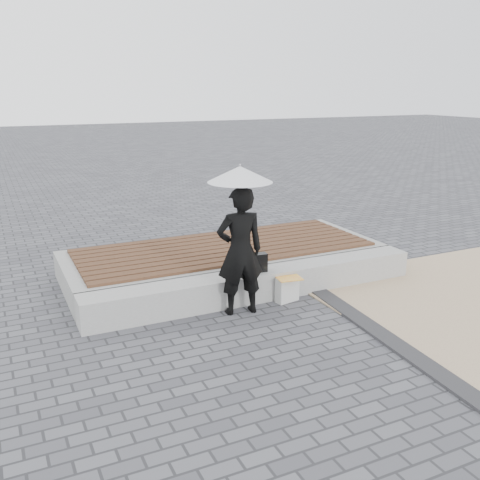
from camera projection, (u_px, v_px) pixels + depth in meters
name	position (u px, v px, depth m)	size (l,w,h in m)	color
ground	(321.00, 344.00, 6.30)	(80.00, 80.00, 0.00)	#525258
edging_band	(401.00, 348.00, 6.17)	(0.25, 5.20, 0.04)	#2E2E30
seating_ledge	(258.00, 284.00, 7.64)	(5.00, 0.45, 0.40)	#AEAEA9
timber_platform	(224.00, 260.00, 8.68)	(5.00, 2.00, 0.40)	#9D9C98
timber_decking	(224.00, 247.00, 8.62)	(4.60, 1.80, 0.04)	brown
woman	(240.00, 251.00, 6.95)	(0.62, 0.41, 1.70)	black
parasol	(240.00, 174.00, 6.68)	(0.82, 0.82, 1.05)	#B6B7BB
handbag	(254.00, 263.00, 7.50)	(0.37, 0.13, 0.26)	black
canvas_tote	(287.00, 289.00, 7.50)	(0.33, 0.14, 0.35)	silver
magazine	(289.00, 278.00, 7.41)	(0.34, 0.25, 0.01)	#EF4C30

